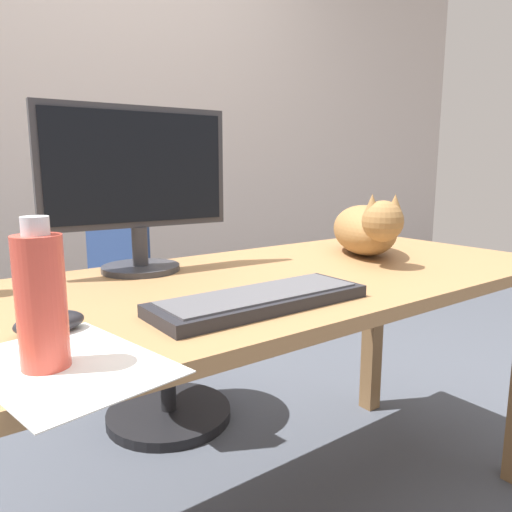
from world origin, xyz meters
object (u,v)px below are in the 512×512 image
(monitor, at_px, (137,183))
(spray_bottle, at_px, (41,300))
(keyboard, at_px, (260,299))
(cat, at_px, (366,229))
(computer_mouse, at_px, (49,323))
(office_chair, at_px, (154,322))

(monitor, relative_size, spray_bottle, 2.35)
(keyboard, height_order, cat, cat)
(computer_mouse, height_order, spray_bottle, spray_bottle)
(office_chair, bearing_deg, computer_mouse, -123.81)
(keyboard, relative_size, computer_mouse, 4.00)
(office_chair, xyz_separation_m, spray_bottle, (-0.59, -0.96, 0.40))
(keyboard, relative_size, spray_bottle, 2.15)
(keyboard, xyz_separation_m, computer_mouse, (-0.37, 0.08, 0.00))
(cat, distance_m, computer_mouse, 0.98)
(keyboard, bearing_deg, computer_mouse, 167.89)
(keyboard, bearing_deg, monitor, 97.03)
(monitor, xyz_separation_m, keyboard, (0.05, -0.44, -0.21))
(monitor, bearing_deg, cat, -16.16)
(office_chair, xyz_separation_m, monitor, (-0.23, -0.45, 0.53))
(keyboard, xyz_separation_m, cat, (0.60, 0.25, 0.07))
(office_chair, height_order, keyboard, office_chair)
(keyboard, distance_m, spray_bottle, 0.42)
(monitor, height_order, keyboard, monitor)
(cat, bearing_deg, keyboard, -156.85)
(office_chair, height_order, computer_mouse, office_chair)
(monitor, relative_size, computer_mouse, 4.37)
(office_chair, xyz_separation_m, cat, (0.42, -0.64, 0.39))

